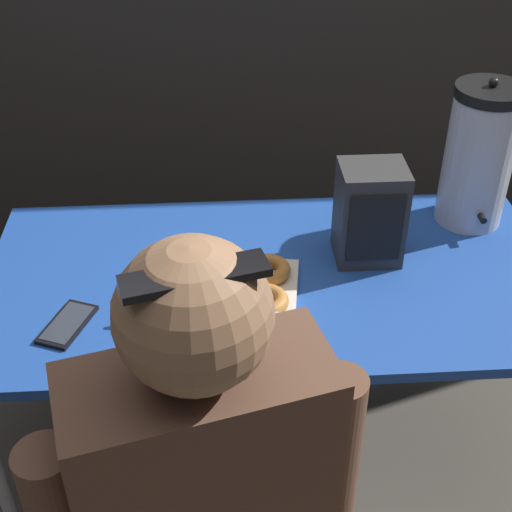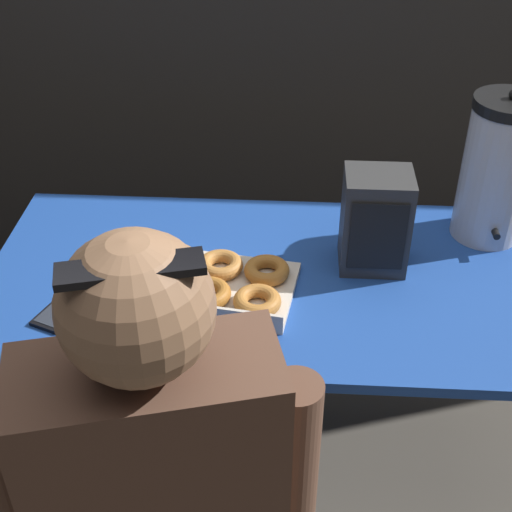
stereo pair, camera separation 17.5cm
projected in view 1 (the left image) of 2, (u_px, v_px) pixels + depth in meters
name	position (u px, v px, depth m)	size (l,w,h in m)	color
ground_plane	(269.00, 456.00, 2.20)	(12.00, 12.00, 0.00)	#4C473F
folding_table	(272.00, 289.00, 1.81)	(1.44, 0.73, 0.70)	#1E479E
donut_box	(218.00, 286.00, 1.71)	(0.41, 0.31, 0.05)	beige
coffee_urn	(479.00, 156.00, 1.89)	(0.19, 0.21, 0.41)	silver
cell_phone	(67.00, 324.00, 1.63)	(0.13, 0.17, 0.01)	black
space_heater	(370.00, 213.00, 1.78)	(0.16, 0.14, 0.26)	#333333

